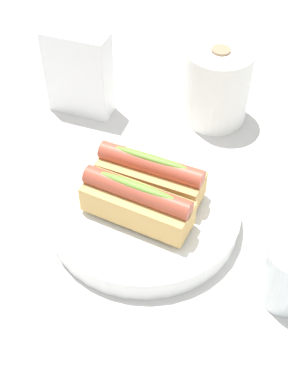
{
  "coord_description": "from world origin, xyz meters",
  "views": [
    {
      "loc": [
        0.27,
        -0.41,
        0.57
      ],
      "look_at": [
        0.02,
        -0.01,
        0.06
      ],
      "focal_mm": 48.13,
      "sensor_mm": 36.0,
      "label": 1
    }
  ],
  "objects_px": {
    "hotdog_front": "(137,202)",
    "paper_towel_roll": "(217,85)",
    "hotdog_back": "(151,175)",
    "napkin_box": "(79,73)",
    "serving_bowl": "(144,210)"
  },
  "relations": [
    {
      "from": "serving_bowl",
      "to": "hotdog_back",
      "type": "height_order",
      "value": "hotdog_back"
    },
    {
      "from": "hotdog_front",
      "to": "paper_towel_roll",
      "type": "distance_m",
      "value": 0.29
    },
    {
      "from": "hotdog_back",
      "to": "paper_towel_roll",
      "type": "bearing_deg",
      "value": 94.62
    },
    {
      "from": "napkin_box",
      "to": "serving_bowl",
      "type": "bearing_deg",
      "value": -47.42
    },
    {
      "from": "serving_bowl",
      "to": "paper_towel_roll",
      "type": "distance_m",
      "value": 0.27
    },
    {
      "from": "hotdog_back",
      "to": "paper_towel_roll",
      "type": "xyz_separation_m",
      "value": [
        -0.02,
        0.24,
        -0.0
      ]
    },
    {
      "from": "hotdog_back",
      "to": "napkin_box",
      "type": "relative_size",
      "value": 1.04
    },
    {
      "from": "hotdog_front",
      "to": "hotdog_back",
      "type": "bearing_deg",
      "value": 102.93
    },
    {
      "from": "napkin_box",
      "to": "hotdog_front",
      "type": "bearing_deg",
      "value": -50.98
    },
    {
      "from": "paper_towel_roll",
      "to": "hotdog_front",
      "type": "bearing_deg",
      "value": -83.83
    },
    {
      "from": "hotdog_back",
      "to": "serving_bowl",
      "type": "bearing_deg",
      "value": -77.07
    },
    {
      "from": "hotdog_front",
      "to": "napkin_box",
      "type": "relative_size",
      "value": 1.03
    },
    {
      "from": "serving_bowl",
      "to": "hotdog_front",
      "type": "distance_m",
      "value": 0.05
    },
    {
      "from": "napkin_box",
      "to": "hotdog_back",
      "type": "bearing_deg",
      "value": -43.31
    },
    {
      "from": "serving_bowl",
      "to": "paper_towel_roll",
      "type": "height_order",
      "value": "paper_towel_roll"
    }
  ]
}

